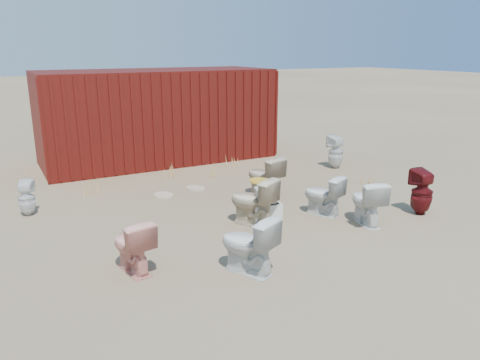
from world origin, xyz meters
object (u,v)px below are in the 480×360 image
toilet_front_c (367,202)px  toilet_front_e (323,195)px  loose_tank (267,214)px  shipping_container (158,116)px  toilet_back_a (27,198)px  toilet_back_yellowlid (260,201)px  toilet_front_pink (132,245)px  toilet_front_maroon (422,192)px  toilet_back_e (336,152)px  toilet_back_beige_left (253,201)px  toilet_back_beige_right (264,176)px  toilet_front_a (248,245)px

toilet_front_c → toilet_front_e: bearing=-45.4°
loose_tank → shipping_container: bearing=100.2°
loose_tank → toilet_back_a: bearing=155.9°
toilet_back_yellowlid → loose_tank: toilet_back_yellowlid is taller
toilet_front_pink → toilet_front_maroon: size_ratio=0.91×
toilet_back_e → toilet_front_c: bearing=54.9°
toilet_front_c → toilet_front_maroon: bearing=-167.5°
shipping_container → toilet_back_e: size_ratio=7.17×
toilet_back_beige_left → toilet_back_e: (3.84, 2.42, -0.01)m
shipping_container → toilet_front_maroon: size_ratio=7.10×
toilet_front_maroon → toilet_back_beige_right: (-1.95, 2.29, 0.00)m
toilet_back_a → toilet_back_beige_left: (3.35, -2.38, 0.09)m
toilet_front_a → shipping_container: bearing=-124.7°
toilet_back_beige_left → toilet_back_beige_right: 1.63m
shipping_container → loose_tank: (0.02, -5.55, -1.02)m
toilet_front_a → loose_tank: toilet_front_a is taller
shipping_container → loose_tank: bearing=-89.8°
toilet_front_maroon → toilet_front_e: toilet_front_maroon is taller
toilet_front_a → loose_tank: 1.91m
toilet_back_e → toilet_back_a: bearing=-2.6°
toilet_front_pink → toilet_front_c: (4.05, -0.17, 0.02)m
shipping_container → toilet_back_e: bearing=-40.5°
toilet_front_a → toilet_back_e: toilet_back_e is taller
toilet_front_pink → toilet_back_a: toilet_front_pink is taller
shipping_container → toilet_front_c: shipping_container is taller
toilet_front_maroon → toilet_front_c: bearing=-0.5°
toilet_front_c → toilet_back_beige_right: bearing=-54.1°
shipping_container → toilet_front_maroon: (2.73, -6.50, -0.78)m
shipping_container → toilet_back_yellowlid: 5.39m
toilet_front_pink → toilet_back_e: 6.91m
toilet_front_pink → toilet_back_a: size_ratio=1.16×
toilet_front_e → shipping_container: bearing=-100.3°
toilet_front_e → loose_tank: bearing=-27.4°
shipping_container → toilet_back_yellowlid: (0.01, -5.32, -0.85)m
toilet_front_pink → toilet_back_yellowlid: (2.56, 0.90, -0.03)m
shipping_container → toilet_front_c: bearing=-76.8°
loose_tank → toilet_front_pink: bearing=-155.4°
toilet_front_c → toilet_back_yellowlid: size_ratio=1.14×
toilet_front_maroon → toilet_back_a: bearing=-23.7°
toilet_back_yellowlid → toilet_back_e: (3.59, 2.25, 0.07)m
shipping_container → toilet_back_yellowlid: bearing=-89.9°
shipping_container → toilet_back_beige_right: (0.78, -4.21, -0.78)m
loose_tank → toilet_back_beige_left: bearing=175.9°
toilet_front_pink → toilet_front_c: toilet_front_c is taller
toilet_front_e → toilet_back_yellowlid: (-1.12, 0.35, -0.03)m
toilet_back_beige_left → toilet_back_beige_right: bearing=-155.8°
shipping_container → toilet_back_a: size_ratio=9.10×
toilet_front_pink → toilet_back_beige_left: bearing=-171.4°
toilet_back_e → toilet_front_e: bearing=43.6°
toilet_front_c → toilet_back_yellowlid: bearing=-18.2°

